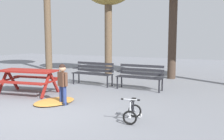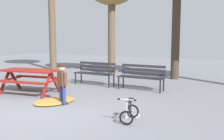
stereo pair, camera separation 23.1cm
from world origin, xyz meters
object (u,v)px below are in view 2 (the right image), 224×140
picnic_table (30,75)px  kids_bicycle (130,112)px  park_bench_left (142,75)px  child_standing (62,80)px  park_bench_far_left (95,71)px

picnic_table → kids_bicycle: bearing=-14.6°
park_bench_left → child_standing: 3.06m
park_bench_left → park_bench_far_left: bearing=178.6°
picnic_table → kids_bicycle: (3.98, -1.03, -0.39)m
park_bench_far_left → park_bench_left: bearing=-1.4°
park_bench_far_left → kids_bicycle: 4.44m
kids_bicycle → park_bench_far_left: bearing=131.5°
child_standing → park_bench_left: bearing=68.3°
picnic_table → child_standing: (1.81, -0.60, 0.05)m
park_bench_left → child_standing: bearing=-111.7°
picnic_table → child_standing: 1.91m
picnic_table → park_bench_left: size_ratio=1.25×
park_bench_far_left → child_standing: 2.98m
child_standing → kids_bicycle: 2.26m
picnic_table → park_bench_far_left: (1.04, 2.28, -0.08)m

